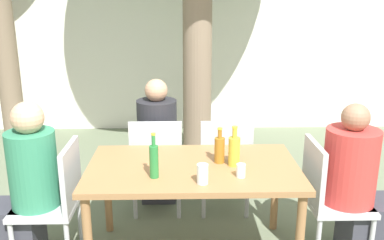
% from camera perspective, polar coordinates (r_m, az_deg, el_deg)
% --- Properties ---
extents(cafe_building_wall, '(10.00, 0.08, 2.80)m').
position_cam_1_polar(cafe_building_wall, '(6.10, -0.68, 11.71)').
color(cafe_building_wall, white).
rests_on(cafe_building_wall, ground_plane).
extents(dining_table_front, '(1.49, 0.87, 0.73)m').
position_cam_1_polar(dining_table_front, '(3.07, 0.14, -7.46)').
color(dining_table_front, '#996B42').
rests_on(dining_table_front, ground_plane).
extents(patio_chair_0, '(0.44, 0.44, 0.89)m').
position_cam_1_polar(patio_chair_0, '(3.27, -17.56, -9.71)').
color(patio_chair_0, '#B2B2B7').
rests_on(patio_chair_0, ground_plane).
extents(patio_chair_1, '(0.44, 0.44, 0.89)m').
position_cam_1_polar(patio_chair_1, '(3.31, 17.56, -9.35)').
color(patio_chair_1, '#B2B2B7').
rests_on(patio_chair_1, ground_plane).
extents(patio_chair_2, '(0.44, 0.44, 0.89)m').
position_cam_1_polar(patio_chair_2, '(3.76, -4.72, -5.48)').
color(patio_chair_2, '#B2B2B7').
rests_on(patio_chair_2, ground_plane).
extents(patio_chair_3, '(0.44, 0.44, 0.89)m').
position_cam_1_polar(patio_chair_3, '(3.77, 4.43, -5.40)').
color(patio_chair_3, '#B2B2B7').
rests_on(patio_chair_3, ground_plane).
extents(person_seated_0, '(0.57, 0.34, 1.20)m').
position_cam_1_polar(person_seated_0, '(3.32, -21.51, -8.88)').
color(person_seated_0, '#383842').
rests_on(person_seated_0, ground_plane).
extents(person_seated_1, '(0.59, 0.38, 1.17)m').
position_cam_1_polar(person_seated_1, '(3.38, 21.34, -8.61)').
color(person_seated_1, '#383842').
rests_on(person_seated_1, ground_plane).
extents(person_seated_2, '(0.35, 0.58, 1.20)m').
position_cam_1_polar(person_seated_2, '(3.96, -4.54, -3.73)').
color(person_seated_2, '#383842').
rests_on(person_seated_2, ground_plane).
extents(oil_cruet_0, '(0.08, 0.08, 0.29)m').
position_cam_1_polar(oil_cruet_0, '(3.02, 5.65, -4.08)').
color(oil_cruet_0, gold).
rests_on(oil_cruet_0, dining_table_front).
extents(green_bottle_1, '(0.06, 0.06, 0.31)m').
position_cam_1_polar(green_bottle_1, '(2.82, -5.09, -5.39)').
color(green_bottle_1, '#287A38').
rests_on(green_bottle_1, dining_table_front).
extents(amber_bottle_2, '(0.07, 0.07, 0.26)m').
position_cam_1_polar(amber_bottle_2, '(3.07, 3.69, -3.90)').
color(amber_bottle_2, '#9E661E').
rests_on(amber_bottle_2, dining_table_front).
extents(drinking_glass_0, '(0.06, 0.06, 0.09)m').
position_cam_1_polar(drinking_glass_0, '(2.87, 6.54, -6.71)').
color(drinking_glass_0, white).
rests_on(drinking_glass_0, dining_table_front).
extents(drinking_glass_1, '(0.07, 0.07, 0.13)m').
position_cam_1_polar(drinking_glass_1, '(2.75, 1.42, -7.21)').
color(drinking_glass_1, silver).
rests_on(drinking_glass_1, dining_table_front).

